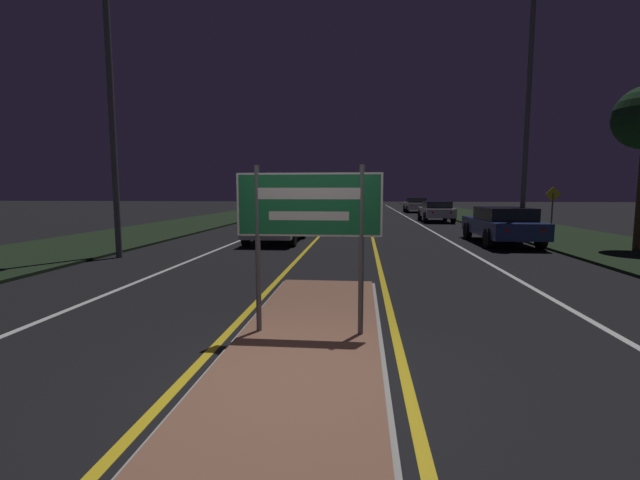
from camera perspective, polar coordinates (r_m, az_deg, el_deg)
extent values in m
plane|color=black|center=(4.56, -3.80, -19.17)|extent=(160.00, 160.00, 0.00)
cube|color=#999993|center=(5.89, -1.44, -12.85)|extent=(1.95, 6.81, 0.05)
cube|color=brown|center=(5.88, -1.44, -12.62)|extent=(1.83, 6.69, 0.10)
cube|color=black|center=(26.19, -17.36, 1.96)|extent=(5.00, 100.00, 0.08)
cube|color=black|center=(25.70, 25.60, 1.54)|extent=(5.00, 100.00, 0.08)
cube|color=gold|center=(29.18, 1.90, 2.62)|extent=(0.12, 70.00, 0.01)
cube|color=gold|center=(29.13, 6.49, 2.57)|extent=(0.12, 70.00, 0.01)
cube|color=silver|center=(29.53, -3.99, 2.65)|extent=(0.12, 70.00, 0.01)
cube|color=silver|center=(29.34, 12.43, 2.49)|extent=(0.12, 70.00, 0.01)
cube|color=silver|center=(30.17, -9.63, 2.66)|extent=(0.10, 70.00, 0.01)
cube|color=silver|center=(29.84, 18.16, 2.38)|extent=(0.10, 70.00, 0.01)
cylinder|color=#56565B|center=(5.73, -8.28, -1.27)|extent=(0.07, 0.07, 2.22)
cylinder|color=#56565B|center=(5.57, 5.53, -1.46)|extent=(0.07, 0.07, 2.22)
cube|color=#19703D|center=(5.56, -1.50, 4.73)|extent=(1.90, 0.04, 0.82)
cube|color=white|center=(5.54, -1.52, 4.73)|extent=(1.90, 0.00, 0.82)
cube|color=#19703D|center=(5.54, -1.53, 4.73)|extent=(1.84, 0.01, 0.77)
cube|color=white|center=(5.53, -1.54, 6.21)|extent=(1.33, 0.01, 0.15)
cube|color=white|center=(5.54, -1.53, 3.24)|extent=(1.04, 0.01, 0.11)
cylinder|color=#56565B|center=(14.40, -26.19, 18.15)|extent=(0.18, 0.18, 10.09)
cylinder|color=#56565B|center=(17.93, 25.93, 14.56)|extent=(0.18, 0.18, 9.38)
cube|color=navy|center=(17.58, 23.00, 1.61)|extent=(1.83, 4.76, 0.57)
cube|color=black|center=(17.27, 23.36, 3.24)|extent=(1.61, 2.48, 0.46)
sphere|color=red|center=(15.16, 23.63, 1.16)|extent=(0.14, 0.14, 0.14)
sphere|color=red|center=(15.55, 27.60, 1.08)|extent=(0.14, 0.14, 0.14)
cylinder|color=black|center=(18.79, 19.07, 1.17)|extent=(0.22, 0.70, 0.70)
cylinder|color=black|center=(19.27, 24.14, 1.09)|extent=(0.22, 0.70, 0.70)
cylinder|color=black|center=(15.94, 21.54, 0.19)|extent=(0.22, 0.70, 0.70)
cylinder|color=black|center=(16.51, 27.38, 0.11)|extent=(0.22, 0.70, 0.70)
cube|color=#B7B7BC|center=(28.95, 15.19, 3.61)|extent=(1.78, 4.22, 0.55)
cube|color=black|center=(28.68, 15.31, 4.56)|extent=(1.56, 2.19, 0.43)
sphere|color=red|center=(26.80, 14.78, 3.56)|extent=(0.14, 0.14, 0.14)
sphere|color=red|center=(27.00, 17.09, 3.50)|extent=(0.14, 0.14, 0.14)
cylinder|color=black|center=(30.13, 13.17, 3.25)|extent=(0.22, 0.71, 0.71)
cylinder|color=black|center=(30.40, 16.35, 3.18)|extent=(0.22, 0.71, 0.71)
cylinder|color=black|center=(27.54, 13.89, 2.94)|extent=(0.22, 0.71, 0.71)
cylinder|color=black|center=(27.84, 17.35, 2.87)|extent=(0.22, 0.71, 0.71)
cube|color=silver|center=(41.74, 12.61, 4.49)|extent=(1.86, 4.26, 0.59)
cube|color=black|center=(41.48, 12.67, 5.20)|extent=(1.64, 2.22, 0.45)
sphere|color=red|center=(39.58, 12.16, 4.50)|extent=(0.14, 0.14, 0.14)
sphere|color=red|center=(39.73, 13.81, 4.47)|extent=(0.14, 0.14, 0.14)
cylinder|color=black|center=(42.97, 11.20, 4.18)|extent=(0.22, 0.66, 0.66)
cylinder|color=black|center=(43.18, 13.56, 4.13)|extent=(0.22, 0.66, 0.66)
cylinder|color=black|center=(40.34, 11.57, 4.02)|extent=(0.22, 0.66, 0.66)
cylinder|color=black|center=(40.57, 14.08, 3.97)|extent=(0.22, 0.66, 0.66)
cube|color=silver|center=(16.77, -5.85, 1.86)|extent=(1.81, 4.23, 0.64)
cube|color=black|center=(16.99, -5.71, 3.76)|extent=(1.59, 2.20, 0.45)
sphere|color=white|center=(14.86, -9.57, 1.51)|extent=(0.14, 0.14, 0.14)
sphere|color=white|center=(14.61, -5.32, 1.49)|extent=(0.14, 0.14, 0.14)
cylinder|color=black|center=(15.73, -9.87, 0.32)|extent=(0.22, 0.62, 0.62)
cylinder|color=black|center=(15.36, -3.65, 0.26)|extent=(0.22, 0.62, 0.62)
cylinder|color=black|center=(18.26, -7.69, 1.20)|extent=(0.22, 0.62, 0.62)
cylinder|color=black|center=(17.95, -2.31, 1.16)|extent=(0.22, 0.62, 0.62)
cylinder|color=#56565B|center=(19.76, 28.51, 2.88)|extent=(0.06, 0.06, 1.84)
cube|color=yellow|center=(19.74, 28.65, 5.38)|extent=(0.60, 0.02, 0.60)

